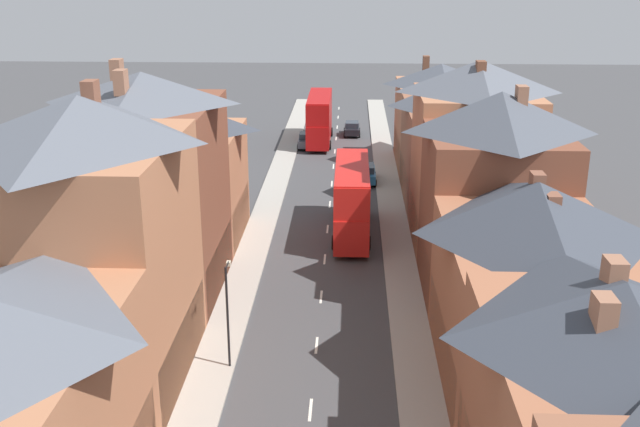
{
  "coord_description": "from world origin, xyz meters",
  "views": [
    {
      "loc": [
        1.67,
        -17.31,
        19.57
      ],
      "look_at": [
        -0.51,
        34.53,
        1.75
      ],
      "focal_mm": 42.0,
      "sensor_mm": 36.0,
      "label": 1
    }
  ],
  "objects_px": {
    "double_decker_bus_lead": "(352,199)",
    "car_near_blue": "(366,173)",
    "car_parked_left_a": "(352,128)",
    "street_lamp": "(228,308)",
    "double_decker_bus_mid_street": "(319,118)",
    "car_parked_right_a": "(307,140)"
  },
  "relations": [
    {
      "from": "double_decker_bus_lead",
      "to": "car_parked_left_a",
      "type": "xyz_separation_m",
      "value": [
        0.01,
        32.8,
        -2.0
      ]
    },
    {
      "from": "double_decker_bus_lead",
      "to": "street_lamp",
      "type": "relative_size",
      "value": 1.96
    },
    {
      "from": "car_near_blue",
      "to": "car_parked_right_a",
      "type": "distance_m",
      "value": 14.31
    },
    {
      "from": "car_parked_left_a",
      "to": "car_parked_right_a",
      "type": "xyz_separation_m",
      "value": [
        -4.9,
        -6.13,
        0.03
      ]
    },
    {
      "from": "double_decker_bus_mid_street",
      "to": "car_near_blue",
      "type": "bearing_deg",
      "value": -72.06
    },
    {
      "from": "car_parked_left_a",
      "to": "car_parked_right_a",
      "type": "distance_m",
      "value": 7.85
    },
    {
      "from": "double_decker_bus_lead",
      "to": "car_parked_left_a",
      "type": "height_order",
      "value": "double_decker_bus_lead"
    },
    {
      "from": "double_decker_bus_lead",
      "to": "double_decker_bus_mid_street",
      "type": "relative_size",
      "value": 1.0
    },
    {
      "from": "double_decker_bus_mid_street",
      "to": "car_parked_right_a",
      "type": "relative_size",
      "value": 2.81
    },
    {
      "from": "double_decker_bus_lead",
      "to": "car_parked_left_a",
      "type": "bearing_deg",
      "value": 89.98
    },
    {
      "from": "street_lamp",
      "to": "car_parked_right_a",
      "type": "bearing_deg",
      "value": 88.57
    },
    {
      "from": "double_decker_bus_mid_street",
      "to": "car_parked_left_a",
      "type": "relative_size",
      "value": 2.75
    },
    {
      "from": "car_near_blue",
      "to": "car_parked_left_a",
      "type": "relative_size",
      "value": 1.1
    },
    {
      "from": "double_decker_bus_mid_street",
      "to": "car_near_blue",
      "type": "height_order",
      "value": "double_decker_bus_mid_street"
    },
    {
      "from": "double_decker_bus_lead",
      "to": "double_decker_bus_mid_street",
      "type": "bearing_deg",
      "value": 97.09
    },
    {
      "from": "double_decker_bus_lead",
      "to": "car_near_blue",
      "type": "bearing_deg",
      "value": 84.57
    },
    {
      "from": "car_parked_left_a",
      "to": "street_lamp",
      "type": "distance_m",
      "value": 52.46
    },
    {
      "from": "car_parked_right_a",
      "to": "street_lamp",
      "type": "relative_size",
      "value": 0.7
    },
    {
      "from": "double_decker_bus_mid_street",
      "to": "car_parked_left_a",
      "type": "xyz_separation_m",
      "value": [
        3.61,
        3.87,
        -2.0
      ]
    },
    {
      "from": "double_decker_bus_mid_street",
      "to": "car_parked_right_a",
      "type": "xyz_separation_m",
      "value": [
        -1.29,
        -2.27,
        -1.98
      ]
    },
    {
      "from": "car_parked_left_a",
      "to": "street_lamp",
      "type": "bearing_deg",
      "value": -96.63
    },
    {
      "from": "car_near_blue",
      "to": "street_lamp",
      "type": "bearing_deg",
      "value": -102.55
    }
  ]
}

